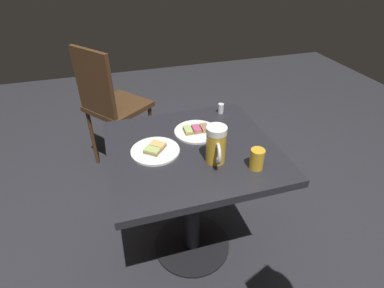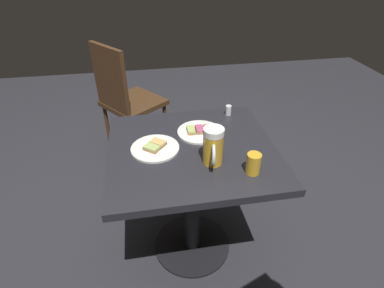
{
  "view_description": "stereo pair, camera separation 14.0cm",
  "coord_description": "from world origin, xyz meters",
  "views": [
    {
      "loc": [
        0.34,
        1.11,
        1.51
      ],
      "look_at": [
        0.0,
        0.0,
        0.73
      ],
      "focal_mm": 28.41,
      "sensor_mm": 36.0,
      "label": 1
    },
    {
      "loc": [
        0.2,
        1.15,
        1.51
      ],
      "look_at": [
        0.0,
        0.0,
        0.73
      ],
      "focal_mm": 28.41,
      "sensor_mm": 36.0,
      "label": 2
    }
  ],
  "objects": [
    {
      "name": "ground_plane",
      "position": [
        0.0,
        0.0,
        0.0
      ],
      "size": [
        6.0,
        6.0,
        0.0
      ],
      "primitive_type": "plane",
      "color": "#28282D"
    },
    {
      "name": "salt_shaker",
      "position": [
        -0.25,
        -0.28,
        0.73
      ],
      "size": [
        0.03,
        0.03,
        0.05
      ],
      "primitive_type": "cylinder",
      "color": "silver",
      "rests_on": "cafe_table"
    },
    {
      "name": "cafe_chair",
      "position": [
        0.33,
        -0.92,
        0.56
      ],
      "size": [
        0.53,
        0.53,
        0.95
      ],
      "rotation": [
        0.0,
        0.0,
        2.23
      ],
      "color": "#472D19",
      "rests_on": "ground_plane"
    },
    {
      "name": "plate_near",
      "position": [
        -0.06,
        -0.12,
        0.72
      ],
      "size": [
        0.22,
        0.22,
        0.03
      ],
      "color": "white",
      "rests_on": "cafe_table"
    },
    {
      "name": "beer_glass_small",
      "position": [
        -0.22,
        0.22,
        0.75
      ],
      "size": [
        0.06,
        0.06,
        0.09
      ],
      "primitive_type": "cylinder",
      "color": "gold",
      "rests_on": "cafe_table"
    },
    {
      "name": "beer_mug",
      "position": [
        -0.07,
        0.13,
        0.79
      ],
      "size": [
        0.09,
        0.14,
        0.17
      ],
      "color": "gold",
      "rests_on": "cafe_table"
    },
    {
      "name": "plate_far",
      "position": [
        0.17,
        -0.02,
        0.71
      ],
      "size": [
        0.22,
        0.22,
        0.03
      ],
      "color": "white",
      "rests_on": "cafe_table"
    },
    {
      "name": "cafe_table",
      "position": [
        0.0,
        0.0,
        0.55
      ],
      "size": [
        0.77,
        0.72,
        0.71
      ],
      "color": "black",
      "rests_on": "ground_plane"
    }
  ]
}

